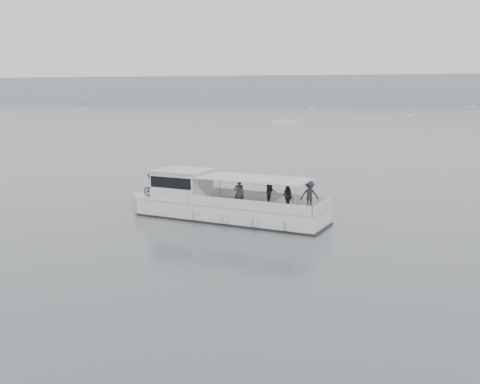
# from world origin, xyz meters

# --- Properties ---
(ground) EXTENTS (1400.00, 1400.00, 0.00)m
(ground) POSITION_xyz_m (0.00, 0.00, 0.00)
(ground) COLOR #535B62
(ground) RESTS_ON ground
(headland) EXTENTS (1400.00, 90.00, 28.00)m
(headland) POSITION_xyz_m (0.00, 560.00, 14.00)
(headland) COLOR #939EA8
(headland) RESTS_ON ground
(tour_boat) EXTENTS (12.14, 5.49, 5.09)m
(tour_boat) POSITION_xyz_m (3.94, 3.89, 0.84)
(tour_boat) COLOR silver
(tour_boat) RESTS_ON ground
(moored_fleet) EXTENTS (447.97, 349.48, 10.87)m
(moored_fleet) POSITION_xyz_m (-31.20, 205.07, 0.36)
(moored_fleet) COLOR silver
(moored_fleet) RESTS_ON ground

